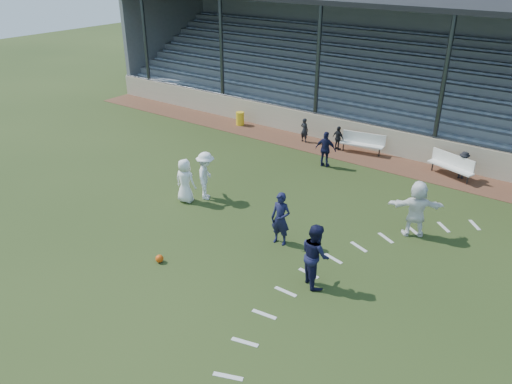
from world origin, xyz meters
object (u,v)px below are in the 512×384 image
trash_bin (240,119)px  player_white_lead (185,181)px  football (159,259)px  bench_left (363,141)px  player_navy_lead (281,219)px  bench_right (452,164)px

trash_bin → player_white_lead: size_ratio=0.42×
football → player_white_lead: bearing=121.8°
bench_left → football: (-1.07, -11.97, -0.46)m
football → player_white_lead: size_ratio=0.15×
bench_left → football: bearing=-105.9°
bench_left → football: 12.03m
bench_left → trash_bin: size_ratio=2.89×
trash_bin → player_navy_lead: 12.14m
bench_right → football: 12.81m
trash_bin → player_white_lead: (3.88, -8.35, 0.47)m
bench_left → trash_bin: bench_left is taller
player_white_lead → football: bearing=113.3°
trash_bin → bench_right: bearing=-0.8°
bench_left → player_white_lead: bearing=-121.7°
bench_right → player_white_lead: 11.04m
trash_bin → football: size_ratio=2.87×
player_navy_lead → football: bearing=-133.4°
player_white_lead → bench_left: bearing=-119.5°
trash_bin → player_white_lead: 9.21m
bench_left → football: bench_left is taller
bench_left → player_navy_lead: player_navy_lead is taller
football → player_white_lead: player_white_lead is taller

